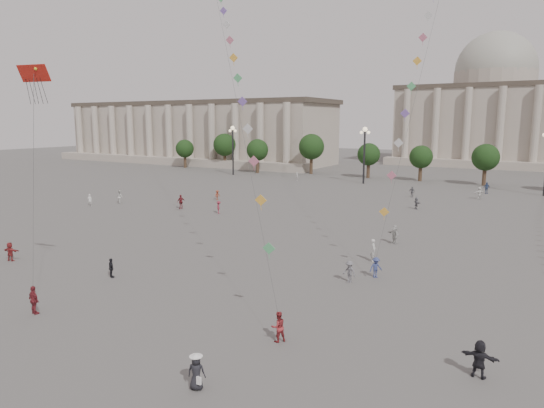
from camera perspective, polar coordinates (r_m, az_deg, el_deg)
The scene contains 28 objects.
ground at distance 26.51m, azimuth -11.40°, elevation -16.83°, with size 360.00×360.00×0.00m, color #585552.
hall_west at distance 143.91m, azimuth -9.05°, elevation 8.33°, with size 84.00×26.22×17.20m.
hall_central at distance 147.62m, azimuth 24.44°, elevation 9.87°, with size 48.30×34.30×35.50m.
tree_row at distance 97.06m, azimuth 20.81°, elevation 5.37°, with size 137.12×5.12×8.00m.
lamp_post_far_west at distance 106.79m, azimuth -4.63°, elevation 7.37°, with size 2.00×0.90×10.65m.
lamp_post_mid_west at distance 92.96m, azimuth 10.83°, elevation 6.88°, with size 2.00×0.90×10.65m.
person_crowd_0 at distance 86.69m, azimuth 23.92°, elevation 1.75°, with size 1.11×0.46×1.89m, color navy.
person_crowd_1 at distance 73.21m, azimuth -17.45°, elevation 0.82°, with size 0.92×0.72×1.90m, color silver.
person_crowd_2 at distance 73.28m, azimuth -6.44°, elevation 1.05°, with size 0.96×0.55×1.49m, color brown.
person_crowd_3 at distance 25.42m, azimuth 23.21°, elevation -16.41°, with size 1.68×0.54×1.81m, color black.
person_crowd_4 at distance 79.99m, azimuth 23.21°, elevation 1.19°, with size 1.73×0.55×1.87m, color white.
person_crowd_6 at distance 36.43m, azimuth 9.09°, elevation -7.86°, with size 1.07×0.61×1.65m, color slate.
person_crowd_10 at distance 96.86m, azimuth 2.97°, elevation 3.27°, with size 0.60×0.39×1.63m, color beige.
person_crowd_12 at distance 68.11m, azimuth 16.64°, elevation 0.09°, with size 1.51×0.48×1.62m, color slate.
person_crowd_13 at distance 42.04m, azimuth 11.83°, elevation -5.34°, with size 0.71×0.46×1.94m, color beige.
person_crowd_16 at distance 78.66m, azimuth 16.15°, elevation 1.40°, with size 0.99×0.41×1.68m, color slate.
person_crowd_17 at distance 62.64m, azimuth -6.28°, elevation -0.37°, with size 1.04×0.60×1.61m, color maroon.
person_crowd_18 at distance 72.03m, azimuth -20.65°, elevation 0.42°, with size 0.63×0.41×1.72m, color silver.
person_crowd_20 at distance 48.53m, azimuth 14.22°, elevation -3.48°, with size 1.68×0.54×1.82m, color #B9B9B4.
person_crowd_21 at distance 66.65m, azimuth -10.67°, elevation 0.26°, with size 1.13×0.47×1.93m, color maroon.
tourist_0 at distance 33.70m, azimuth -26.21°, elevation -10.11°, with size 1.06×0.44×1.80m, color maroon.
tourist_1 at distance 39.03m, azimuth -18.38°, elevation -7.16°, with size 0.88×0.37×1.51m, color black.
tourist_2 at distance 46.95m, azimuth -28.43°, elevation -4.95°, with size 1.50×0.48×1.62m, color maroon.
kite_flyer_0 at distance 26.90m, azimuth 0.74°, elevation -14.23°, with size 0.82×0.64×1.69m, color maroon.
kite_flyer_1 at distance 37.90m, azimuth 12.12°, elevation -7.31°, with size 1.03×0.59×1.59m, color navy.
hat_person at distance 22.90m, azimuth -8.89°, elevation -18.85°, with size 0.93×0.78×1.69m.
dragon_kite at distance 34.70m, azimuth -26.10°, elevation 12.38°, with size 2.26×1.69×13.79m.
kite_train_west at distance 56.69m, azimuth -6.18°, elevation 22.72°, with size 38.32×42.85×72.46m.
Camera 1 is at (16.04, -17.51, 11.79)m, focal length 32.00 mm.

